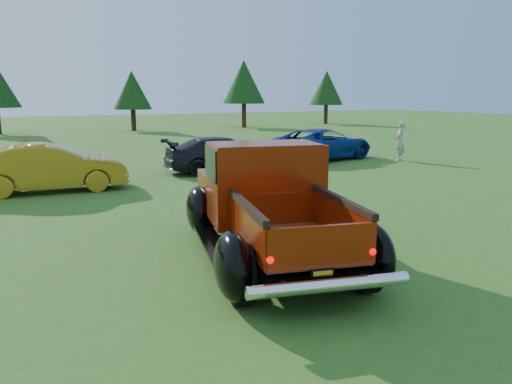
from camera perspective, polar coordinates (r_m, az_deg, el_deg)
name	(u,v)px	position (r m, az deg, el deg)	size (l,w,h in m)	color
ground	(249,252)	(8.69, -0.78, -6.88)	(120.00, 120.00, 0.00)	#29651D
tree_mid_right	(132,90)	(38.60, -13.97, 11.22)	(2.82, 2.82, 4.40)	#332114
tree_east	(244,82)	(41.37, -1.41, 12.45)	(3.46, 3.46, 5.40)	#332114
tree_far_east	(326,88)	(46.97, 8.06, 11.69)	(3.07, 3.07, 4.80)	#332114
pickup_truck	(265,201)	(8.47, 0.99, -1.08)	(3.40, 5.40, 1.89)	black
show_car_yellow	(50,168)	(15.06, -22.44, 2.59)	(1.42, 4.08, 1.34)	#A77816
show_car_grey	(224,154)	(17.61, -3.65, 4.32)	(1.71, 4.20, 1.22)	black
show_car_blue	(323,144)	(21.04, 7.62, 5.45)	(2.14, 4.63, 1.29)	navy
spectator	(400,141)	(21.26, 16.13, 5.60)	(0.59, 0.38, 1.61)	#ACA495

